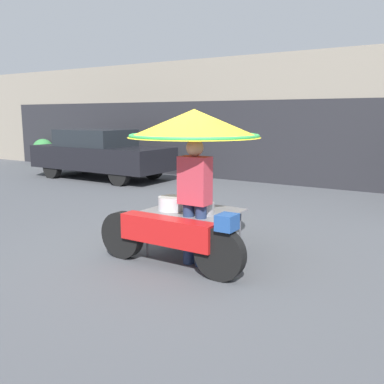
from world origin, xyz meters
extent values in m
plane|color=#4C4F54|center=(0.00, 0.00, 0.00)|extent=(36.00, 36.00, 0.00)
cube|color=gray|center=(0.00, 7.56, 1.73)|extent=(28.00, 2.00, 3.46)
cube|color=#28282D|center=(0.00, 6.53, 1.13)|extent=(23.80, 0.06, 2.25)
cylinder|color=black|center=(0.86, -0.35, 0.31)|extent=(0.62, 0.14, 0.62)
cylinder|color=black|center=(-0.59, -0.35, 0.31)|extent=(0.62, 0.14, 0.62)
cube|color=red|center=(0.14, -0.35, 0.47)|extent=(1.28, 0.24, 0.32)
cube|color=#234C93|center=(0.95, -0.35, 0.69)|extent=(0.20, 0.24, 0.18)
cylinder|color=black|center=(0.14, 0.53, 0.28)|extent=(0.55, 0.14, 0.55)
cylinder|color=#515156|center=(0.62, -0.13, 0.30)|extent=(0.03, 0.03, 0.59)
cylinder|color=#515156|center=(0.62, 0.64, 0.30)|extent=(0.03, 0.03, 0.59)
cylinder|color=#515156|center=(-0.35, -0.13, 0.30)|extent=(0.03, 0.03, 0.59)
cylinder|color=#515156|center=(-0.35, 0.64, 0.30)|extent=(0.03, 0.03, 0.59)
cube|color=gray|center=(0.14, 0.26, 0.60)|extent=(1.15, 0.92, 0.02)
cylinder|color=#B2B2B7|center=(0.14, 0.26, 1.09)|extent=(0.03, 0.03, 0.96)
cone|color=yellow|center=(0.14, 0.26, 1.75)|extent=(1.71, 1.71, 0.36)
torus|color=green|center=(0.14, 0.26, 1.59)|extent=(1.68, 1.68, 0.05)
cylinder|color=silver|center=(-0.12, 0.10, 0.70)|extent=(0.34, 0.34, 0.18)
cylinder|color=#939399|center=(0.34, 0.12, 0.69)|extent=(0.33, 0.33, 0.15)
cylinder|color=navy|center=(0.27, -0.08, 0.39)|extent=(0.14, 0.14, 0.78)
cylinder|color=navy|center=(0.45, -0.08, 0.39)|extent=(0.14, 0.14, 0.78)
cube|color=#C13847|center=(0.36, -0.08, 1.07)|extent=(0.38, 0.22, 0.58)
sphere|color=tan|center=(0.36, -0.08, 1.47)|extent=(0.21, 0.21, 0.21)
cylinder|color=black|center=(-4.55, 3.99, 0.31)|extent=(0.61, 0.20, 0.61)
cylinder|color=black|center=(-4.55, 5.44, 0.31)|extent=(0.61, 0.20, 0.61)
cylinder|color=black|center=(-7.19, 3.99, 0.31)|extent=(0.61, 0.20, 0.61)
cylinder|color=black|center=(-7.19, 5.44, 0.31)|extent=(0.61, 0.20, 0.61)
cube|color=black|center=(-5.87, 4.71, 0.63)|extent=(4.26, 1.70, 0.65)
cube|color=#1E2328|center=(-6.08, 4.71, 1.19)|extent=(2.04, 1.50, 0.48)
cylinder|color=brown|center=(-10.27, 6.14, 0.13)|extent=(0.34, 0.34, 0.26)
sphere|color=#388442|center=(-10.27, 6.14, 0.58)|extent=(0.77, 0.77, 0.77)
camera|label=1|loc=(3.08, -4.42, 1.85)|focal=40.00mm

